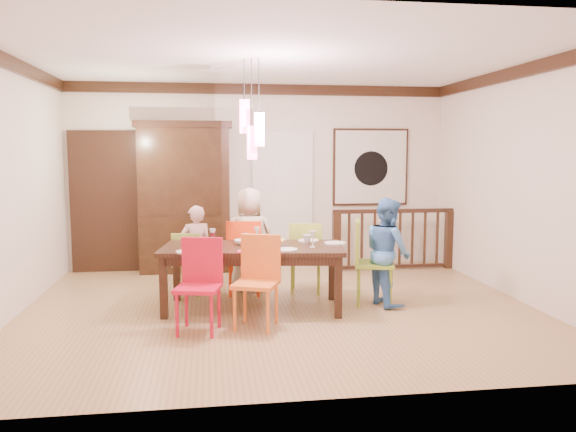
{
  "coord_description": "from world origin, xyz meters",
  "views": [
    {
      "loc": [
        -0.81,
        -6.44,
        1.85
      ],
      "look_at": [
        0.13,
        0.27,
        1.07
      ],
      "focal_mm": 35.0,
      "sensor_mm": 36.0,
      "label": 1
    }
  ],
  "objects": [
    {
      "name": "wall_left",
      "position": [
        -3.0,
        0.0,
        1.45
      ],
      "size": [
        0.0,
        5.0,
        5.0
      ],
      "primitive_type": "plane",
      "rotation": [
        1.57,
        0.0,
        1.57
      ],
      "color": "silver",
      "rests_on": "floor"
    },
    {
      "name": "plate_far_right",
      "position": [
        0.39,
        0.31,
        0.76
      ],
      "size": [
        0.26,
        0.26,
        0.01
      ],
      "primitive_type": "cylinder",
      "color": "white",
      "rests_on": "dining_table"
    },
    {
      "name": "white_doorway",
      "position": [
        0.35,
        2.46,
        1.05
      ],
      "size": [
        0.97,
        0.05,
        2.22
      ],
      "primitive_type": "cube",
      "color": "silver",
      "rests_on": "wall_back"
    },
    {
      "name": "chair_far_left",
      "position": [
        -1.08,
        0.84,
        0.47
      ],
      "size": [
        0.45,
        0.45,
        0.82
      ],
      "rotation": [
        0.0,
        0.0,
        2.9
      ],
      "color": "#8AAB36",
      "rests_on": "floor"
    },
    {
      "name": "plate_far_mid",
      "position": [
        -0.25,
        0.39,
        0.76
      ],
      "size": [
        0.26,
        0.26,
        0.01
      ],
      "primitive_type": "cylinder",
      "color": "white",
      "rests_on": "dining_table"
    },
    {
      "name": "panel_door",
      "position": [
        -2.4,
        2.45,
        1.05
      ],
      "size": [
        1.04,
        0.07,
        2.24
      ],
      "primitive_type": "cube",
      "color": "black",
      "rests_on": "wall_back"
    },
    {
      "name": "ceiling",
      "position": [
        0.0,
        0.0,
        2.9
      ],
      "size": [
        6.0,
        6.0,
        0.0
      ],
      "primitive_type": "plane",
      "rotation": [
        3.14,
        0.0,
        0.0
      ],
      "color": "white",
      "rests_on": "wall_back"
    },
    {
      "name": "chair_far_right",
      "position": [
        0.43,
        0.75,
        0.54
      ],
      "size": [
        0.5,
        0.5,
        0.94
      ],
      "rotation": [
        0.0,
        0.0,
        2.93
      ],
      "color": "#A1BC3A",
      "rests_on": "floor"
    },
    {
      "name": "cup_left",
      "position": [
        -0.77,
        -0.17,
        0.8
      ],
      "size": [
        0.13,
        0.13,
        0.1
      ],
      "primitive_type": "imported",
      "rotation": [
        0.0,
        0.0,
        0.04
      ],
      "color": "silver",
      "rests_on": "dining_table"
    },
    {
      "name": "wine_glass_d",
      "position": [
        0.36,
        -0.14,
        0.84
      ],
      "size": [
        0.08,
        0.08,
        0.19
      ],
      "primitive_type": null,
      "color": "silver",
      "rests_on": "dining_table"
    },
    {
      "name": "china_hutch",
      "position": [
        -1.19,
        2.3,
        1.16
      ],
      "size": [
        1.46,
        0.46,
        2.31
      ],
      "color": "black",
      "rests_on": "floor"
    },
    {
      "name": "balustrade",
      "position": [
        2.04,
        1.95,
        0.5
      ],
      "size": [
        1.96,
        0.12,
        0.96
      ],
      "rotation": [
        0.0,
        0.0,
        -0.01
      ],
      "color": "black",
      "rests_on": "floor"
    },
    {
      "name": "plate_near_left",
      "position": [
        -1.06,
        -0.28,
        0.76
      ],
      "size": [
        0.26,
        0.26,
        0.01
      ],
      "primitive_type": "cylinder",
      "color": "white",
      "rests_on": "dining_table"
    },
    {
      "name": "chair_near_mid",
      "position": [
        -0.35,
        -0.7,
        0.55
      ],
      "size": [
        0.56,
        0.56,
        0.97
      ],
      "rotation": [
        0.0,
        0.0,
        -0.37
      ],
      "color": "orange",
      "rests_on": "floor"
    },
    {
      "name": "floor",
      "position": [
        0.0,
        0.0,
        0.0
      ],
      "size": [
        6.0,
        6.0,
        0.0
      ],
      "primitive_type": "plane",
      "color": "#A3794F",
      "rests_on": "ground"
    },
    {
      "name": "pendant_cluster",
      "position": [
        -0.32,
        0.04,
        2.11
      ],
      "size": [
        0.27,
        0.21,
        1.14
      ],
      "color": "#FF4C7E",
      "rests_on": "ceiling"
    },
    {
      "name": "serving_bowl",
      "position": [
        -0.14,
        -0.02,
        0.79
      ],
      "size": [
        0.47,
        0.47,
        0.09
      ],
      "primitive_type": "imported",
      "rotation": [
        0.0,
        0.0,
        0.43
      ],
      "color": "yellow",
      "rests_on": "dining_table"
    },
    {
      "name": "wine_glass_b",
      "position": [
        -0.25,
        0.29,
        0.84
      ],
      "size": [
        0.08,
        0.08,
        0.19
      ],
      "primitive_type": null,
      "color": "silver",
      "rests_on": "dining_table"
    },
    {
      "name": "small_bowl",
      "position": [
        -0.44,
        0.16,
        0.78
      ],
      "size": [
        0.21,
        0.21,
        0.06
      ],
      "primitive_type": "imported",
      "rotation": [
        0.0,
        0.0,
        0.18
      ],
      "color": "white",
      "rests_on": "dining_table"
    },
    {
      "name": "wall_right",
      "position": [
        3.0,
        0.0,
        1.45
      ],
      "size": [
        0.0,
        5.0,
        5.0
      ],
      "primitive_type": "plane",
      "rotation": [
        1.57,
        0.0,
        -1.57
      ],
      "color": "silver",
      "rests_on": "floor"
    },
    {
      "name": "cup_right",
      "position": [
        0.35,
        0.19,
        0.8
      ],
      "size": [
        0.12,
        0.12,
        0.1
      ],
      "primitive_type": "imported",
      "rotation": [
        0.0,
        0.0,
        0.11
      ],
      "color": "silver",
      "rests_on": "dining_table"
    },
    {
      "name": "chair_near_left",
      "position": [
        -0.94,
        -0.77,
        0.55
      ],
      "size": [
        0.52,
        0.52,
        0.96
      ],
      "rotation": [
        0.0,
        0.0,
        -0.23
      ],
      "color": "red",
      "rests_on": "floor"
    },
    {
      "name": "wine_glass_c",
      "position": [
        -0.43,
        -0.24,
        0.84
      ],
      "size": [
        0.08,
        0.08,
        0.19
      ],
      "primitive_type": null,
      "color": "#590C19",
      "rests_on": "dining_table"
    },
    {
      "name": "crown_molding",
      "position": [
        0.0,
        0.0,
        2.82
      ],
      "size": [
        6.0,
        5.0,
        0.16
      ],
      "primitive_type": null,
      "color": "black",
      "rests_on": "wall_back"
    },
    {
      "name": "person_far_left",
      "position": [
        -1.0,
        0.84,
        0.58
      ],
      "size": [
        0.47,
        0.36,
        1.16
      ],
      "primitive_type": "imported",
      "rotation": [
        0.0,
        0.0,
        3.36
      ],
      "color": "beige",
      "rests_on": "floor"
    },
    {
      "name": "plate_end_right",
      "position": [
        0.68,
        0.07,
        0.76
      ],
      "size": [
        0.26,
        0.26,
        0.01
      ],
      "primitive_type": "cylinder",
      "color": "white",
      "rests_on": "dining_table"
    },
    {
      "name": "plate_near_mid",
      "position": [
        0.03,
        -0.3,
        0.76
      ],
      "size": [
        0.26,
        0.26,
        0.01
      ],
      "primitive_type": "cylinder",
      "color": "white",
      "rests_on": "dining_table"
    },
    {
      "name": "wine_glass_a",
      "position": [
        -0.78,
        0.2,
        0.84
      ],
      "size": [
        0.08,
        0.08,
        0.19
      ],
      "primitive_type": null,
      "color": "#590C19",
      "rests_on": "dining_table"
    },
    {
      "name": "plate_far_left",
      "position": [
        -1.03,
        0.36,
        0.76
      ],
      "size": [
        0.26,
        0.26,
        0.01
      ],
      "primitive_type": "cylinder",
      "color": "white",
      "rests_on": "dining_table"
    },
    {
      "name": "dining_table",
      "position": [
        -0.32,
        0.04,
        0.67
      ],
      "size": [
        2.2,
        1.21,
        0.75
      ],
      "rotation": [
        0.0,
        0.0,
        -0.13
      ],
      "color": "black",
      "rests_on": "floor"
    },
    {
      "name": "chair_end_right",
      "position": [
        1.16,
        0.03,
        0.59
      ],
      "size": [
        0.57,
        0.57,
        1.02
      ],
      "rotation": [
        0.0,
        0.0,
        1.3
      ],
      "color": "olive",
      "rests_on": "floor"
    },
    {
      "name": "person_far_mid",
      "position": [
        -0.29,
        0.91,
        0.69
      ],
      "size": [
        0.68,
        0.45,
        1.38
      ],
      "primitive_type": "imported",
      "rotation": [
        0.0,
        0.0,
        3.13
      ],
      "color": "#C2B193",
      "rests_on": "floor"
    },
    {
      "name": "wall_back",
      "position": [
        0.0,
        2.5,
        1.45
      ],
      "size": [
        6.0,
        0.0,
        6.0
      ],
      "primitive_type": "plane",
      "rotation": [
        1.57,
        0.0,
        0.0
      ],
      "color": "silver",
      "rests_on": "floor"
    },
    {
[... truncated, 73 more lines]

